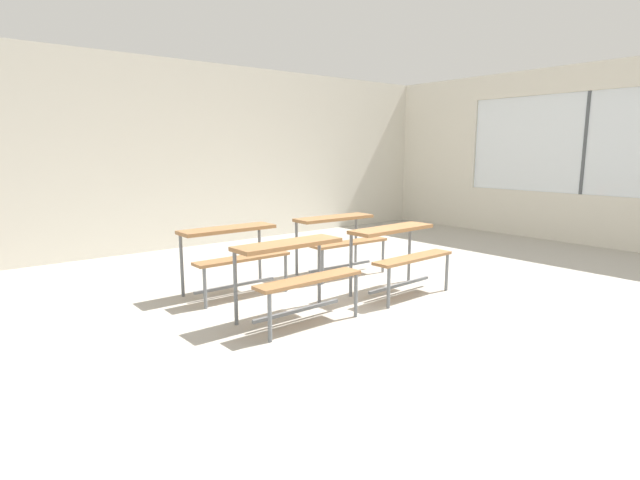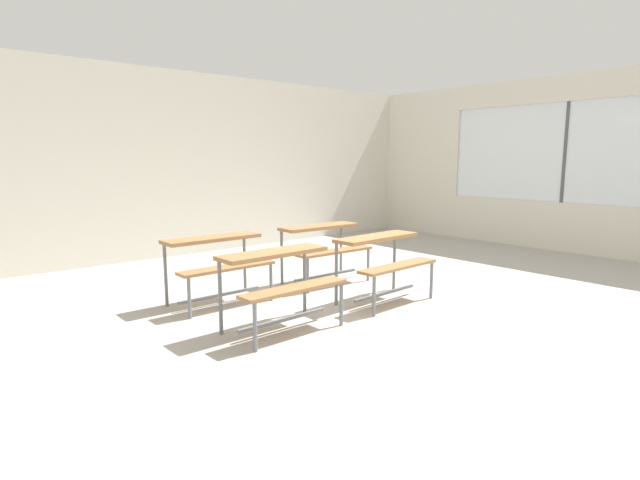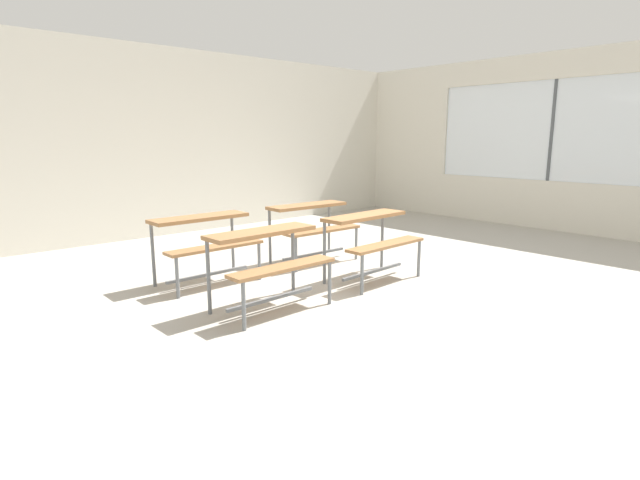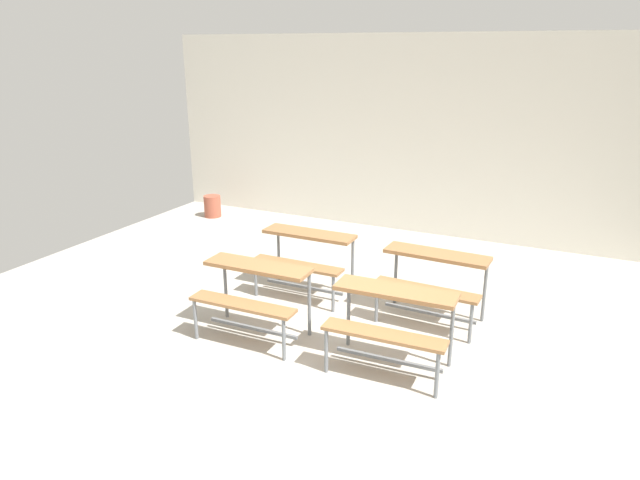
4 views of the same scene
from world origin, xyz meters
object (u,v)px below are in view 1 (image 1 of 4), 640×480
Objects in this scene: desk_bench_r1c0 at (233,244)px; desk_bench_r1c1 at (339,231)px; desk_bench_r0c1 at (399,244)px; desk_bench_r0c0 at (295,262)px.

desk_bench_r1c0 is 0.98× the size of desk_bench_r1c1.
desk_bench_r1c1 is (0.08, 1.10, 0.00)m from desk_bench_r0c1.
desk_bench_r0c1 is 1.85m from desk_bench_r1c0.
desk_bench_r0c1 is at bearing -38.28° from desk_bench_r1c0.
desk_bench_r0c1 is 1.02× the size of desk_bench_r1c0.
desk_bench_r0c0 is 1.01× the size of desk_bench_r1c0.
desk_bench_r0c0 is at bearing -89.37° from desk_bench_r1c0.
desk_bench_r0c0 is 1.44m from desk_bench_r0c1.
desk_bench_r0c0 is 0.99× the size of desk_bench_r0c1.
desk_bench_r1c0 is (-1.45, 1.15, 0.00)m from desk_bench_r0c1.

